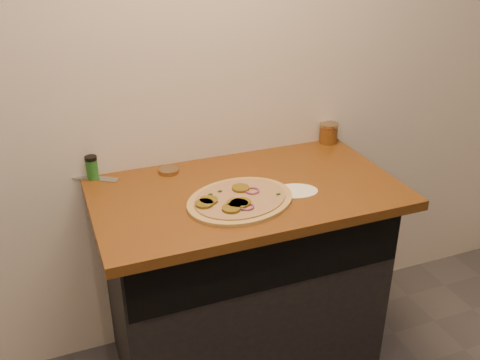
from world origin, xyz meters
name	(u,v)px	position (x,y,z in m)	size (l,w,h in m)	color
cabinet	(243,280)	(0.00, 1.45, 0.43)	(1.10, 0.60, 0.86)	black
countertop	(246,192)	(0.00, 1.42, 0.88)	(1.20, 0.70, 0.04)	brown
pizza	(239,200)	(-0.07, 1.32, 0.91)	(0.51, 0.51, 0.03)	tan
chefs_knife	(76,176)	(-0.61, 1.76, 0.91)	(0.27, 0.19, 0.02)	#B7BAC1
mason_jar_lid	(169,171)	(-0.25, 1.66, 0.91)	(0.09, 0.09, 0.02)	#9D825B
salsa_jar	(328,133)	(0.53, 1.71, 0.95)	(0.09, 0.09, 0.10)	maroon
spice_shaker	(92,168)	(-0.55, 1.72, 0.95)	(0.05, 0.05, 0.10)	#1E6021
flour_spill	(295,191)	(0.17, 1.32, 0.90)	(0.18, 0.18, 0.00)	white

